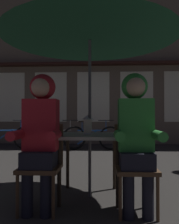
# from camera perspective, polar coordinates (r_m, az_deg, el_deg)

# --- Properties ---
(ground_plane) EXTENTS (60.00, 60.00, 0.00)m
(ground_plane) POSITION_cam_1_polar(r_m,az_deg,el_deg) (2.91, 0.06, -20.21)
(ground_plane) COLOR #2D2B28
(cafe_table) EXTENTS (0.72, 0.72, 0.74)m
(cafe_table) POSITION_cam_1_polar(r_m,az_deg,el_deg) (2.76, 0.06, -7.63)
(cafe_table) COLOR #B2AD9E
(cafe_table) RESTS_ON ground_plane
(patio_umbrella) EXTENTS (2.10, 2.10, 2.31)m
(patio_umbrella) POSITION_cam_1_polar(r_m,az_deg,el_deg) (2.96, 0.06, 20.86)
(patio_umbrella) COLOR #4C4C51
(patio_umbrella) RESTS_ON ground_plane
(lantern) EXTENTS (0.11, 0.11, 0.23)m
(lantern) POSITION_cam_1_polar(r_m,az_deg,el_deg) (2.77, -0.41, -2.99)
(lantern) COLOR white
(lantern) RESTS_ON cafe_table
(chair_left) EXTENTS (0.40, 0.40, 0.87)m
(chair_left) POSITION_cam_1_polar(r_m,az_deg,el_deg) (2.50, -11.68, -11.80)
(chair_left) COLOR #513823
(chair_left) RESTS_ON ground_plane
(chair_right) EXTENTS (0.40, 0.40, 0.87)m
(chair_right) POSITION_cam_1_polar(r_m,az_deg,el_deg) (2.44, 11.18, -12.04)
(chair_right) COLOR #513823
(chair_right) RESTS_ON ground_plane
(person_left_hooded) EXTENTS (0.45, 0.56, 1.40)m
(person_left_hooded) POSITION_cam_1_polar(r_m,az_deg,el_deg) (2.40, -12.00, -3.65)
(person_left_hooded) COLOR black
(person_left_hooded) RESTS_ON ground_plane
(person_right_hooded) EXTENTS (0.45, 0.56, 1.40)m
(person_right_hooded) POSITION_cam_1_polar(r_m,az_deg,el_deg) (2.34, 11.36, -3.72)
(person_right_hooded) COLOR black
(person_right_hooded) RESTS_ON ground_plane
(shopfront_building) EXTENTS (10.00, 0.93, 6.20)m
(shopfront_building) POSITION_cam_1_polar(r_m,az_deg,el_deg) (8.42, 6.15, 13.75)
(shopfront_building) COLOR #6B5B4C
(shopfront_building) RESTS_ON ground_plane
(bicycle_nearest) EXTENTS (1.66, 0.39, 0.84)m
(bicycle_nearest) POSITION_cam_1_polar(r_m,az_deg,el_deg) (6.90, -19.88, -5.95)
(bicycle_nearest) COLOR black
(bicycle_nearest) RESTS_ON ground_plane
(bicycle_second) EXTENTS (1.67, 0.28, 0.84)m
(bicycle_second) POSITION_cam_1_polar(r_m,az_deg,el_deg) (6.66, -8.17, -6.18)
(bicycle_second) COLOR black
(bicycle_second) RESTS_ON ground_plane
(bicycle_third) EXTENTS (1.68, 0.17, 0.84)m
(bicycle_third) POSITION_cam_1_polar(r_m,az_deg,el_deg) (6.51, 0.64, -6.30)
(bicycle_third) COLOR black
(bicycle_third) RESTS_ON ground_plane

